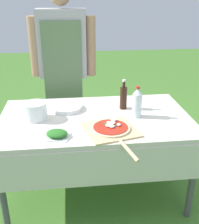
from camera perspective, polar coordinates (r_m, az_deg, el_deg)
name	(u,v)px	position (r m, az deg, el deg)	size (l,w,h in m)	color
ground_plane	(96,190)	(2.60, -0.79, -15.58)	(12.00, 12.00, 0.00)	#477A2D
prep_table	(95,126)	(2.25, -0.88, -2.86)	(1.52, 0.89, 0.72)	beige
person_cook	(63,61)	(2.81, -7.37, 10.31)	(0.63, 0.24, 1.69)	#4C4C51
pizza_on_peel	(111,129)	(1.99, 2.42, -3.52)	(0.42, 0.63, 0.05)	#D1B27F
oil_bottle	(123,97)	(2.34, 4.88, 3.00)	(0.06, 0.06, 0.25)	black
water_bottle	(137,103)	(2.19, 7.65, 1.90)	(0.07, 0.07, 0.25)	silver
herb_container	(57,134)	(1.93, -8.65, -4.43)	(0.20, 0.17, 0.05)	silver
mixing_tub	(35,111)	(2.21, -12.88, 0.22)	(0.18, 0.18, 0.13)	silver
plate_stack	(66,108)	(2.36, -6.75, 0.91)	(0.27, 0.27, 0.03)	white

